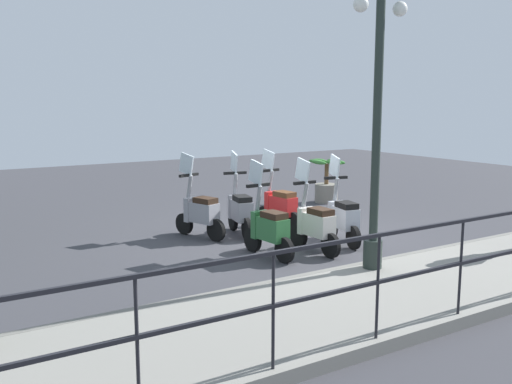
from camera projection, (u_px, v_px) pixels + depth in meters
The scene contains 11 objects.
ground_plane at pixel (286, 241), 10.16m from camera, with size 28.00×28.00×0.00m, color #38383D.
promenade_walkway at pixel (423, 285), 7.51m from camera, with size 2.20×20.00×0.15m.
fence_railing at pixel (497, 241), 6.50m from camera, with size 0.04×16.03×1.07m.
lamp_post_near at pixel (376, 141), 7.74m from camera, with size 0.26×0.90×4.05m.
potted_palm at pixel (326, 184), 13.94m from camera, with size 1.06×0.66×1.05m.
scooter_near_0 at pixel (342, 217), 9.89m from camera, with size 1.22×0.50×1.54m.
scooter_near_1 at pixel (315, 224), 9.33m from camera, with size 1.23×0.44×1.54m.
scooter_near_2 at pixel (268, 228), 9.04m from camera, with size 1.23×0.44×1.54m.
scooter_far_0 at pixel (279, 205), 11.00m from camera, with size 1.23×0.45×1.54m.
scooter_far_1 at pixel (240, 209), 10.54m from camera, with size 1.22×0.50×1.54m.
scooter_far_2 at pixel (200, 212), 10.32m from camera, with size 1.20×0.55×1.54m.
Camera 1 is at (-8.11, 5.70, 2.49)m, focal length 40.00 mm.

